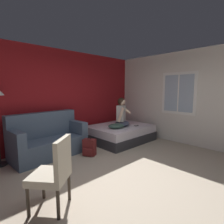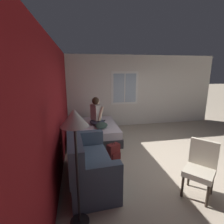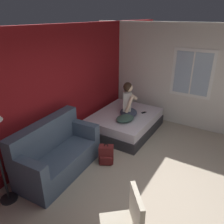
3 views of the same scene
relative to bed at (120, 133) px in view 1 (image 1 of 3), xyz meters
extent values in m
plane|color=tan|center=(-1.79, -1.70, -0.24)|extent=(40.00, 40.00, 0.00)
cube|color=maroon|center=(-1.79, 0.93, 1.11)|extent=(10.86, 0.16, 2.70)
cube|color=silver|center=(1.22, -1.70, 1.11)|extent=(0.16, 6.52, 2.70)
cube|color=white|center=(1.13, -1.30, 1.25)|extent=(0.02, 1.04, 1.24)
cube|color=#9EB2C6|center=(1.11, -1.30, 1.25)|extent=(0.01, 0.88, 1.08)
cube|color=white|center=(1.11, -1.30, 1.25)|extent=(0.01, 0.04, 1.08)
cube|color=#2D2D33|center=(0.00, 0.00, -0.11)|extent=(1.85, 1.49, 0.26)
cube|color=silver|center=(0.00, 0.00, 0.13)|extent=(1.80, 1.44, 0.22)
cube|color=#47566B|center=(-2.16, 0.26, -0.02)|extent=(1.75, 0.91, 0.44)
cube|color=#47566B|center=(-2.18, 0.56, 0.50)|extent=(1.71, 0.35, 0.60)
cube|color=#47566B|center=(-2.92, 0.22, 0.36)|extent=(0.23, 0.81, 0.32)
cube|color=#47566B|center=(-1.40, 0.31, 0.36)|extent=(0.23, 0.81, 0.32)
cylinder|color=#382D23|center=(-2.95, -1.26, -0.04)|extent=(0.04, 0.04, 0.40)
cylinder|color=#382D23|center=(-3.25, -1.52, -0.04)|extent=(0.04, 0.04, 0.40)
cylinder|color=#382D23|center=(-2.70, -1.56, -0.04)|extent=(0.04, 0.04, 0.40)
cylinder|color=#382D23|center=(-3.00, -1.81, -0.04)|extent=(0.04, 0.04, 0.40)
cube|color=#B2A893|center=(-2.97, -1.54, 0.21)|extent=(0.65, 0.65, 0.10)
cube|color=#B2A893|center=(-2.84, -1.69, 0.50)|extent=(0.39, 0.34, 0.48)
ellipsoid|color=#383D51|center=(-0.02, -0.11, 0.32)|extent=(0.66, 0.63, 0.16)
cube|color=#B2ADA8|center=(-0.04, -0.07, 0.64)|extent=(0.38, 0.33, 0.48)
cylinder|color=beige|center=(-0.19, -0.21, 0.62)|extent=(0.17, 0.23, 0.44)
cylinder|color=beige|center=(0.15, -0.07, 0.74)|extent=(0.24, 0.37, 0.29)
sphere|color=beige|center=(-0.03, -0.09, 0.99)|extent=(0.21, 0.21, 0.21)
ellipsoid|color=black|center=(-0.04, -0.07, 1.00)|extent=(0.30, 0.30, 0.23)
cube|color=maroon|center=(-1.44, -0.35, -0.04)|extent=(0.30, 0.35, 0.40)
cube|color=maroon|center=(-1.54, -0.40, -0.13)|extent=(0.16, 0.23, 0.18)
torus|color=black|center=(-1.44, -0.35, 0.18)|extent=(0.05, 0.08, 0.09)
ellipsoid|color=#385147|center=(-0.37, -0.20, 0.31)|extent=(0.58, 0.51, 0.14)
cube|color=black|center=(0.33, -0.39, 0.25)|extent=(0.16, 0.13, 0.01)
cylinder|color=black|center=(-3.16, 0.50, -0.22)|extent=(0.28, 0.28, 0.03)
camera|label=1|loc=(-3.88, -3.70, 1.36)|focal=28.00mm
camera|label=2|loc=(-5.30, 0.45, 1.94)|focal=28.00mm
camera|label=3|loc=(-4.60, -2.43, 2.63)|focal=35.00mm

